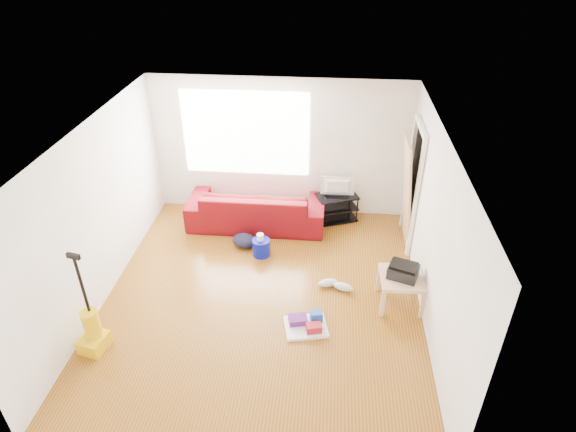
# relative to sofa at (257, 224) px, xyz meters

# --- Properties ---
(room) EXTENTS (4.51, 5.01, 2.51)m
(room) POSITION_rel_sofa_xyz_m (0.44, -1.80, 1.25)
(room) COLOR brown
(room) RESTS_ON ground
(sofa) EXTENTS (2.39, 0.93, 0.70)m
(sofa) POSITION_rel_sofa_xyz_m (0.00, 0.00, 0.00)
(sofa) COLOR #600511
(sofa) RESTS_ON ground
(tv_stand) EXTENTS (0.82, 0.65, 0.50)m
(tv_stand) POSITION_rel_sofa_xyz_m (1.40, 0.27, 0.26)
(tv_stand) COLOR black
(tv_stand) RESTS_ON ground
(tv) EXTENTS (0.60, 0.08, 0.34)m
(tv) POSITION_rel_sofa_xyz_m (1.40, 0.27, 0.67)
(tv) COLOR black
(tv) RESTS_ON tv_stand
(side_table) EXTENTS (0.61, 0.61, 0.49)m
(side_table) POSITION_rel_sofa_xyz_m (2.32, -1.88, 0.41)
(side_table) COLOR tan
(side_table) RESTS_ON ground
(printer) EXTENTS (0.47, 0.41, 0.21)m
(printer) POSITION_rel_sofa_xyz_m (2.32, -1.88, 0.59)
(printer) COLOR black
(printer) RESTS_ON side_table
(bucket) EXTENTS (0.30, 0.30, 0.29)m
(bucket) POSITION_rel_sofa_xyz_m (0.21, -0.92, 0.00)
(bucket) COLOR #05108F
(bucket) RESTS_ON ground
(toilet_paper) EXTENTS (0.11, 0.11, 0.10)m
(toilet_paper) POSITION_rel_sofa_xyz_m (0.20, -0.91, 0.20)
(toilet_paper) COLOR silver
(toilet_paper) RESTS_ON bucket
(cleaning_tray) EXTENTS (0.64, 0.56, 0.20)m
(cleaning_tray) POSITION_rel_sofa_xyz_m (1.05, -2.48, 0.06)
(cleaning_tray) COLOR white
(cleaning_tray) RESTS_ON ground
(backpack) EXTENTS (0.48, 0.43, 0.22)m
(backpack) POSITION_rel_sofa_xyz_m (-0.11, -0.71, 0.00)
(backpack) COLOR black
(backpack) RESTS_ON ground
(sneakers) EXTENTS (0.55, 0.28, 0.12)m
(sneakers) POSITION_rel_sofa_xyz_m (1.42, -1.64, 0.06)
(sneakers) COLOR silver
(sneakers) RESTS_ON ground
(vacuum) EXTENTS (0.37, 0.40, 1.43)m
(vacuum) POSITION_rel_sofa_xyz_m (-1.63, -3.07, 0.26)
(vacuum) COLOR #E4B10A
(vacuum) RESTS_ON ground
(door_panel) EXTENTS (0.23, 0.74, 1.85)m
(door_panel) POSITION_rel_sofa_xyz_m (2.50, -0.34, 0.00)
(door_panel) COLOR tan
(door_panel) RESTS_ON ground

